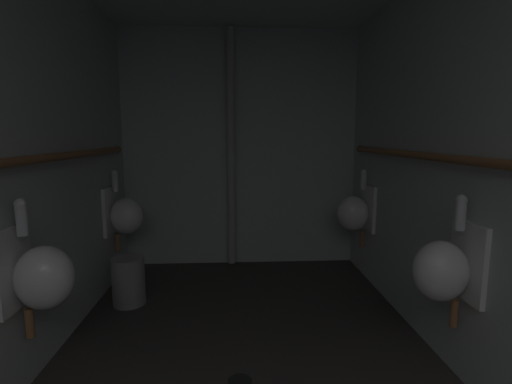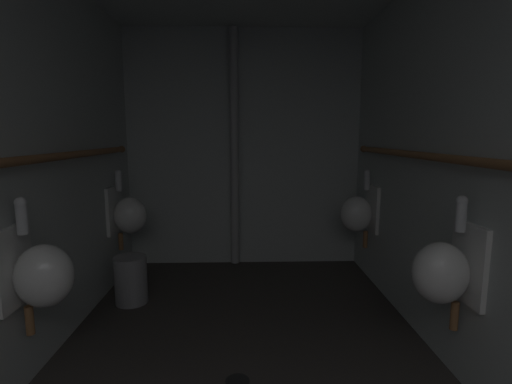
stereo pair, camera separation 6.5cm
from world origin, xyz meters
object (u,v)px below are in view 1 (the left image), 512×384
(urinal_left_far, at_px, (124,215))
(urinal_left_mid, at_px, (40,276))
(urinal_right_mid, at_px, (444,269))
(standpipe_back_wall, at_px, (231,150))
(waste_bin, at_px, (129,281))
(floor_drain, at_px, (240,381))
(urinal_right_far, at_px, (355,212))

(urinal_left_far, bearing_deg, urinal_left_mid, -90.00)
(urinal_left_far, relative_size, urinal_right_mid, 1.00)
(urinal_right_mid, distance_m, standpipe_back_wall, 2.43)
(standpipe_back_wall, bearing_deg, urinal_left_far, -153.68)
(standpipe_back_wall, xyz_separation_m, waste_bin, (-0.85, -0.91, -1.05))
(urinal_left_far, distance_m, urinal_right_mid, 2.67)
(urinal_left_mid, distance_m, floor_drain, 1.24)
(urinal_left_far, xyz_separation_m, urinal_right_far, (2.17, 0.00, 0.00))
(urinal_right_mid, bearing_deg, standpipe_back_wall, 120.13)
(urinal_right_mid, xyz_separation_m, waste_bin, (-2.04, 1.13, -0.47))
(urinal_right_far, xyz_separation_m, standpipe_back_wall, (-1.18, 0.49, 0.57))
(urinal_right_far, relative_size, waste_bin, 1.90)
(urinal_right_far, height_order, standpipe_back_wall, standpipe_back_wall)
(urinal_left_mid, distance_m, urinal_right_mid, 2.17)
(floor_drain, bearing_deg, urinal_right_far, 53.05)
(urinal_left_mid, height_order, waste_bin, urinal_left_mid)
(waste_bin, bearing_deg, urinal_right_far, 11.86)
(urinal_left_mid, height_order, urinal_right_mid, same)
(urinal_right_mid, height_order, floor_drain, urinal_right_mid)
(waste_bin, bearing_deg, floor_drain, -49.68)
(urinal_left_mid, distance_m, standpipe_back_wall, 2.32)
(urinal_left_mid, bearing_deg, urinal_left_far, 90.00)
(urinal_right_far, relative_size, standpipe_back_wall, 0.31)
(standpipe_back_wall, distance_m, floor_drain, 2.34)
(urinal_right_far, distance_m, waste_bin, 2.14)
(urinal_left_mid, bearing_deg, urinal_right_mid, -0.57)
(standpipe_back_wall, height_order, floor_drain, standpipe_back_wall)
(floor_drain, bearing_deg, urinal_left_far, 124.79)
(urinal_left_mid, height_order, floor_drain, urinal_left_mid)
(urinal_right_mid, relative_size, waste_bin, 1.90)
(floor_drain, bearing_deg, urinal_right_mid, -2.75)
(urinal_left_far, bearing_deg, waste_bin, -72.87)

